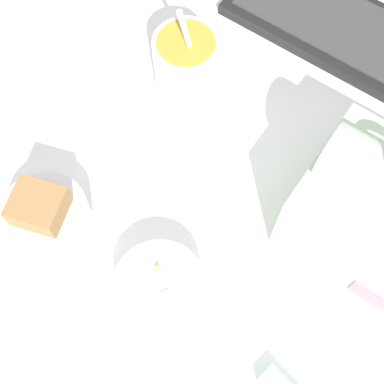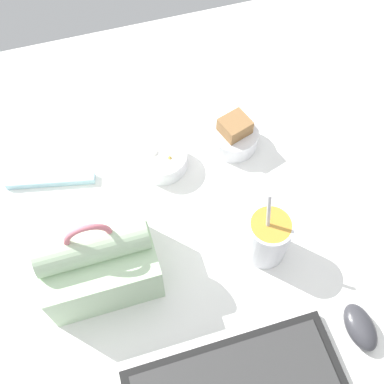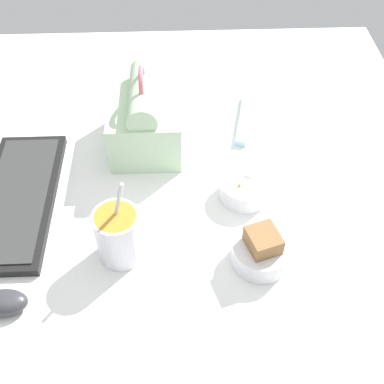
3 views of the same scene
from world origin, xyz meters
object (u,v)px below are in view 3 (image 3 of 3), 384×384
lunch_bag (145,118)px  bento_bowl_sandwich (261,251)px  keyboard (19,198)px  soup_cup (118,235)px  bento_bowl_snacks (245,188)px  computer_mouse (2,303)px  chopstick_case (244,119)px

lunch_bag → bento_bowl_sandwich: 39.85cm
bento_bowl_sandwich → keyboard: bearing=71.1°
soup_cup → bento_bowl_snacks: size_ratio=1.75×
lunch_bag → computer_mouse: lunch_bag is taller
soup_cup → bento_bowl_sandwich: bearing=-95.8°
lunch_bag → keyboard: bearing=123.5°
keyboard → bento_bowl_snacks: bento_bowl_snacks is taller
keyboard → lunch_bag: size_ratio=1.80×
bento_bowl_sandwich → soup_cup: bearing=84.2°
soup_cup → chopstick_case: size_ratio=1.00×
keyboard → bento_bowl_snacks: 46.26cm
soup_cup → computer_mouse: (-10.57, 19.39, -4.08)cm
computer_mouse → chopstick_case: bearing=-44.2°
keyboard → lunch_bag: bearing=-56.5°
bento_bowl_sandwich → lunch_bag: bearing=32.8°
lunch_bag → bento_bowl_sandwich: size_ratio=1.90×
lunch_bag → bento_bowl_sandwich: bearing=-147.2°
keyboard → computer_mouse: (-24.21, -2.29, 0.66)cm
bento_bowl_sandwich → chopstick_case: bearing=-2.2°
keyboard → soup_cup: 26.05cm
keyboard → soup_cup: soup_cup is taller
keyboard → bento_bowl_sandwich: size_ratio=3.42×
soup_cup → chopstick_case: 46.43cm
lunch_bag → computer_mouse: 47.82cm
keyboard → soup_cup: (-13.64, -21.68, 4.74)cm
computer_mouse → chopstick_case: computer_mouse is taller
soup_cup → bento_bowl_snacks: soup_cup is taller
soup_cup → chopstick_case: (37.32, -27.18, -4.96)cm
chopstick_case → bento_bowl_snacks: bearing=173.7°
lunch_bag → soup_cup: (-30.70, 4.13, -1.45)cm
soup_cup → bento_bowl_snacks: (13.67, -24.56, -3.51)cm
soup_cup → computer_mouse: 22.46cm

